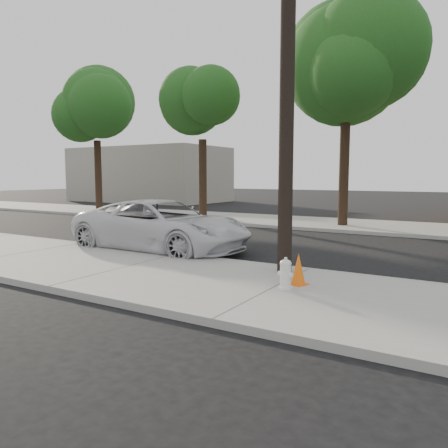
# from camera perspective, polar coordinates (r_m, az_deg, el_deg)

# --- Properties ---
(ground) EXTENTS (120.00, 120.00, 0.00)m
(ground) POSITION_cam_1_polar(r_m,az_deg,el_deg) (14.54, -1.04, -3.20)
(ground) COLOR black
(ground) RESTS_ON ground
(near_sidewalk) EXTENTS (90.00, 4.40, 0.15)m
(near_sidewalk) POSITION_cam_1_polar(r_m,az_deg,el_deg) (11.18, -12.88, -5.87)
(near_sidewalk) COLOR gray
(near_sidewalk) RESTS_ON ground
(far_sidewalk) EXTENTS (90.00, 5.00, 0.15)m
(far_sidewalk) POSITION_cam_1_polar(r_m,az_deg,el_deg) (22.13, 10.71, 0.17)
(far_sidewalk) COLOR gray
(far_sidewalk) RESTS_ON ground
(curb_near) EXTENTS (90.00, 0.12, 0.16)m
(curb_near) POSITION_cam_1_polar(r_m,az_deg,el_deg) (12.82, -6.04, -4.18)
(curb_near) COLOR #9E9B93
(curb_near) RESTS_ON ground
(building_far) EXTENTS (14.00, 8.00, 5.00)m
(building_far) POSITION_cam_1_polar(r_m,az_deg,el_deg) (42.38, -9.72, 6.36)
(building_far) COLOR gray
(building_far) RESTS_ON ground
(utility_pole) EXTENTS (1.40, 0.34, 9.00)m
(utility_pole) POSITION_cam_1_polar(r_m,az_deg,el_deg) (10.52, 8.27, 18.85)
(utility_pole) COLOR black
(utility_pole) RESTS_ON near_sidewalk
(tree_a) EXTENTS (4.65, 4.50, 9.00)m
(tree_a) POSITION_cam_1_polar(r_m,az_deg,el_deg) (29.58, -16.30, 14.09)
(tree_a) COLOR black
(tree_a) RESTS_ON far_sidewalk
(tree_b) EXTENTS (4.34, 4.20, 8.45)m
(tree_b) POSITION_cam_1_polar(r_m,az_deg,el_deg) (24.55, -2.65, 15.09)
(tree_b) COLOR black
(tree_b) RESTS_ON far_sidewalk
(tree_c) EXTENTS (4.96, 4.80, 9.55)m
(tree_c) POSITION_cam_1_polar(r_m,az_deg,el_deg) (21.00, 16.23, 18.47)
(tree_c) COLOR black
(tree_c) RESTS_ON far_sidewalk
(police_cruiser) EXTENTS (5.97, 2.83, 1.65)m
(police_cruiser) POSITION_cam_1_polar(r_m,az_deg,el_deg) (14.07, -8.17, -0.19)
(police_cruiser) COLOR silver
(police_cruiser) RESTS_ON ground
(fire_hydrant) EXTENTS (0.32, 0.29, 0.60)m
(fire_hydrant) POSITION_cam_1_polar(r_m,az_deg,el_deg) (8.85, 8.03, -6.58)
(fire_hydrant) COLOR silver
(fire_hydrant) RESTS_ON near_sidewalk
(traffic_cone) EXTENTS (0.43, 0.43, 0.66)m
(traffic_cone) POSITION_cam_1_polar(r_m,az_deg,el_deg) (9.25, 9.69, -5.84)
(traffic_cone) COLOR orange
(traffic_cone) RESTS_ON near_sidewalk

